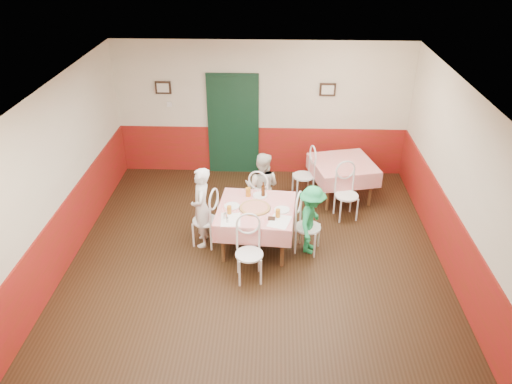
{
  "coord_description": "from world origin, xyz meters",
  "views": [
    {
      "loc": [
        0.25,
        -6.25,
        4.89
      ],
      "look_at": [
        -0.02,
        0.64,
        1.05
      ],
      "focal_mm": 35.0,
      "sensor_mm": 36.0,
      "label": 1
    }
  ],
  "objects_px": {
    "pizza": "(255,208)",
    "chair_right": "(308,227)",
    "chair_near": "(249,254)",
    "wallet": "(272,218)",
    "main_table": "(256,228)",
    "diner_right": "(311,220)",
    "chair_second_a": "(303,176)",
    "beer_bottle": "(263,190)",
    "glass_b": "(278,213)",
    "diner_left": "(201,208)",
    "diner_far": "(262,187)",
    "chair_far": "(262,198)",
    "chair_second_b": "(347,196)",
    "glass_c": "(248,192)",
    "glass_a": "(229,210)",
    "second_table": "(342,180)",
    "chair_left": "(205,221)"
  },
  "relations": [
    {
      "from": "chair_near",
      "to": "main_table",
      "type": "bearing_deg",
      "value": 77.61
    },
    {
      "from": "main_table",
      "to": "diner_right",
      "type": "distance_m",
      "value": 0.93
    },
    {
      "from": "glass_a",
      "to": "glass_c",
      "type": "distance_m",
      "value": 0.64
    },
    {
      "from": "chair_right",
      "to": "chair_near",
      "type": "distance_m",
      "value": 1.2
    },
    {
      "from": "chair_second_a",
      "to": "pizza",
      "type": "distance_m",
      "value": 2.0
    },
    {
      "from": "chair_left",
      "to": "chair_far",
      "type": "relative_size",
      "value": 1.0
    },
    {
      "from": "main_table",
      "to": "second_table",
      "type": "distance_m",
      "value": 2.37
    },
    {
      "from": "pizza",
      "to": "wallet",
      "type": "bearing_deg",
      "value": -48.87
    },
    {
      "from": "chair_right",
      "to": "diner_far",
      "type": "height_order",
      "value": "diner_far"
    },
    {
      "from": "chair_second_a",
      "to": "beer_bottle",
      "type": "relative_size",
      "value": 3.77
    },
    {
      "from": "glass_b",
      "to": "diner_left",
      "type": "distance_m",
      "value": 1.3
    },
    {
      "from": "wallet",
      "to": "chair_left",
      "type": "bearing_deg",
      "value": 164.53
    },
    {
      "from": "glass_c",
      "to": "main_table",
      "type": "bearing_deg",
      "value": -69.17
    },
    {
      "from": "chair_second_a",
      "to": "chair_second_b",
      "type": "bearing_deg",
      "value": 31.38
    },
    {
      "from": "chair_second_a",
      "to": "chair_second_b",
      "type": "height_order",
      "value": "same"
    },
    {
      "from": "chair_second_b",
      "to": "glass_a",
      "type": "relative_size",
      "value": 6.71
    },
    {
      "from": "pizza",
      "to": "chair_right",
      "type": "bearing_deg",
      "value": -3.02
    },
    {
      "from": "chair_right",
      "to": "glass_c",
      "type": "distance_m",
      "value": 1.16
    },
    {
      "from": "pizza",
      "to": "beer_bottle",
      "type": "relative_size",
      "value": 2.04
    },
    {
      "from": "wallet",
      "to": "diner_right",
      "type": "height_order",
      "value": "diner_right"
    },
    {
      "from": "main_table",
      "to": "beer_bottle",
      "type": "height_order",
      "value": "beer_bottle"
    },
    {
      "from": "chair_right",
      "to": "chair_far",
      "type": "distance_m",
      "value": 1.2
    },
    {
      "from": "chair_near",
      "to": "wallet",
      "type": "height_order",
      "value": "chair_near"
    },
    {
      "from": "second_table",
      "to": "chair_near",
      "type": "height_order",
      "value": "chair_near"
    },
    {
      "from": "chair_far",
      "to": "pizza",
      "type": "relative_size",
      "value": 1.85
    },
    {
      "from": "main_table",
      "to": "diner_far",
      "type": "xyz_separation_m",
      "value": [
        0.07,
        0.9,
        0.28
      ]
    },
    {
      "from": "wallet",
      "to": "diner_left",
      "type": "height_order",
      "value": "diner_left"
    },
    {
      "from": "beer_bottle",
      "to": "main_table",
      "type": "bearing_deg",
      "value": -105.57
    },
    {
      "from": "chair_left",
      "to": "chair_right",
      "type": "bearing_deg",
      "value": 101.22
    },
    {
      "from": "chair_second_b",
      "to": "glass_c",
      "type": "xyz_separation_m",
      "value": [
        -1.75,
        -0.62,
        0.39
      ]
    },
    {
      "from": "second_table",
      "to": "beer_bottle",
      "type": "relative_size",
      "value": 4.7
    },
    {
      "from": "main_table",
      "to": "chair_second_a",
      "type": "bearing_deg",
      "value": 64.0
    },
    {
      "from": "wallet",
      "to": "diner_right",
      "type": "bearing_deg",
      "value": 26.84
    },
    {
      "from": "chair_near",
      "to": "diner_far",
      "type": "xyz_separation_m",
      "value": [
        0.14,
        1.74,
        0.2
      ]
    },
    {
      "from": "chair_far",
      "to": "glass_a",
      "type": "xyz_separation_m",
      "value": [
        -0.48,
        -1.04,
        0.38
      ]
    },
    {
      "from": "chair_far",
      "to": "diner_left",
      "type": "bearing_deg",
      "value": 57.88
    },
    {
      "from": "chair_near",
      "to": "diner_right",
      "type": "bearing_deg",
      "value": 30.98
    },
    {
      "from": "chair_second_a",
      "to": "beer_bottle",
      "type": "xyz_separation_m",
      "value": [
        -0.75,
        -1.37,
        0.43
      ]
    },
    {
      "from": "second_table",
      "to": "diner_far",
      "type": "distance_m",
      "value": 1.77
    },
    {
      "from": "chair_right",
      "to": "chair_second_b",
      "type": "relative_size",
      "value": 1.0
    },
    {
      "from": "chair_left",
      "to": "chair_far",
      "type": "distance_m",
      "value": 1.2
    },
    {
      "from": "chair_near",
      "to": "diner_left",
      "type": "relative_size",
      "value": 0.64
    },
    {
      "from": "beer_bottle",
      "to": "diner_left",
      "type": "xyz_separation_m",
      "value": [
        -1.0,
        -0.31,
        -0.18
      ]
    },
    {
      "from": "glass_b",
      "to": "beer_bottle",
      "type": "bearing_deg",
      "value": 110.83
    },
    {
      "from": "diner_far",
      "to": "chair_far",
      "type": "bearing_deg",
      "value": 97.07
    },
    {
      "from": "chair_near",
      "to": "wallet",
      "type": "distance_m",
      "value": 0.69
    },
    {
      "from": "beer_bottle",
      "to": "diner_right",
      "type": "xyz_separation_m",
      "value": [
        0.79,
        -0.45,
        -0.29
      ]
    },
    {
      "from": "main_table",
      "to": "glass_a",
      "type": "relative_size",
      "value": 9.1
    },
    {
      "from": "pizza",
      "to": "beer_bottle",
      "type": "distance_m",
      "value": 0.43
    },
    {
      "from": "diner_right",
      "to": "diner_far",
      "type": "bearing_deg",
      "value": 55.27
    }
  ]
}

